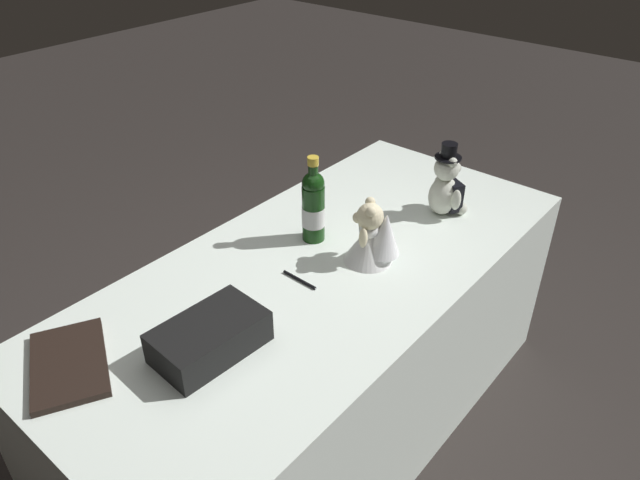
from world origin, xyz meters
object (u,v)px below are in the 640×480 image
at_px(teddy_bear_bride, 374,236).
at_px(gift_case_black, 210,337).
at_px(guestbook, 69,364).
at_px(signing_pen, 301,280).
at_px(teddy_bear_groom, 446,187).
at_px(champagne_bottle, 313,206).

relative_size(teddy_bear_bride, gift_case_black, 0.71).
bearing_deg(guestbook, gift_case_black, 167.42).
relative_size(teddy_bear_bride, signing_pen, 1.54).
bearing_deg(guestbook, teddy_bear_bride, -171.57).
xyz_separation_m(teddy_bear_groom, champagne_bottle, (0.46, -0.26, 0.03)).
distance_m(teddy_bear_bride, champagne_bottle, 0.24).
xyz_separation_m(teddy_bear_groom, gift_case_black, (1.07, -0.11, -0.06)).
xyz_separation_m(teddy_bear_bride, guestbook, (0.93, -0.33, -0.08)).
bearing_deg(teddy_bear_bride, teddy_bear_groom, 176.91).
height_order(champagne_bottle, guestbook, champagne_bottle).
relative_size(teddy_bear_groom, champagne_bottle, 0.90).
xyz_separation_m(teddy_bear_groom, guestbook, (1.36, -0.35, -0.10)).
xyz_separation_m(champagne_bottle, signing_pen, (0.22, 0.14, -0.13)).
distance_m(champagne_bottle, gift_case_black, 0.64).
bearing_deg(guestbook, champagne_bottle, -157.75).
xyz_separation_m(signing_pen, gift_case_black, (0.39, 0.02, 0.04)).
xyz_separation_m(gift_case_black, guestbook, (0.29, -0.24, -0.04)).
bearing_deg(teddy_bear_bride, signing_pen, -22.59).
bearing_deg(champagne_bottle, signing_pen, 31.37).
distance_m(teddy_bear_groom, champagne_bottle, 0.53).
distance_m(champagne_bottle, signing_pen, 0.29).
bearing_deg(gift_case_black, champagne_bottle, -165.99).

